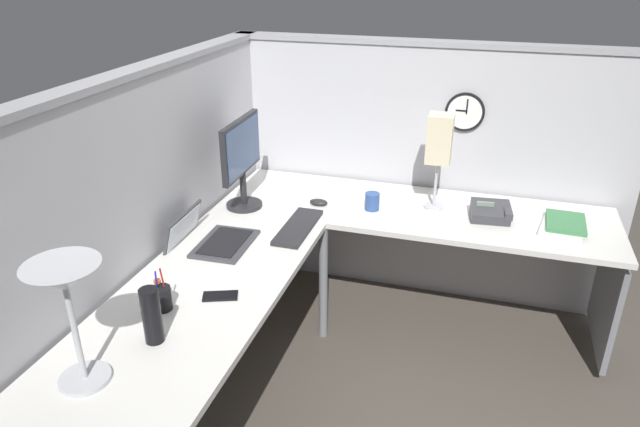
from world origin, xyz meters
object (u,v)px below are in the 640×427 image
monitor (242,157)px  thermos_flask (152,316)px  office_phone (492,212)px  coffee_mug (372,201)px  wall_clock (465,112)px  pen_cup (162,298)px  desk_lamp_dome (65,288)px  book_stack (564,225)px  keyboard (298,227)px  computer_mouse (319,202)px  desk_lamp_paper (439,142)px  cell_phone (220,296)px  laptop (207,238)px

monitor → thermos_flask: bearing=-171.9°
office_phone → coffee_mug: size_ratio=2.33×
wall_clock → pen_cup: bearing=147.7°
desk_lamp_dome → monitor: bearing=2.5°
monitor → book_stack: 1.72m
pen_cup → book_stack: (1.24, -1.60, -0.03)m
keyboard → thermos_flask: 1.05m
monitor → computer_mouse: size_ratio=4.81×
coffee_mug → desk_lamp_paper: bearing=-69.0°
office_phone → wall_clock: (0.36, 0.21, 0.44)m
monitor → cell_phone: monitor is taller
monitor → desk_lamp_paper: desk_lamp_paper is taller
cell_phone → coffee_mug: coffee_mug is taller
computer_mouse → coffee_mug: size_ratio=1.08×
laptop → book_stack: laptop is taller
laptop → desk_lamp_dome: 1.07m
office_phone → monitor: bearing=100.0°
book_stack → monitor: bearing=97.3°
pen_cup → monitor: bearing=5.2°
keyboard → book_stack: book_stack is taller
pen_cup → cell_phone: 0.24m
computer_mouse → cell_phone: 1.02m
desk_lamp_paper → wall_clock: 0.33m
pen_cup → office_phone: bearing=-44.5°
computer_mouse → book_stack: bearing=-86.6°
desk_lamp_dome → thermos_flask: desk_lamp_dome is taller
desk_lamp_dome → desk_lamp_paper: 2.00m
desk_lamp_dome → cell_phone: (0.59, -0.21, -0.36)m
pen_cup → thermos_flask: 0.21m
desk_lamp_paper → coffee_mug: 0.48m
office_phone → book_stack: bearing=-92.6°
laptop → coffee_mug: bearing=-48.0°
laptop → pen_cup: size_ratio=2.18×
cell_phone → coffee_mug: bearing=-43.0°
book_stack → laptop: bearing=111.7°
pen_cup → desk_lamp_paper: bearing=-35.1°
cell_phone → coffee_mug: size_ratio=1.50×
desk_lamp_dome → book_stack: desk_lamp_dome is taller
keyboard → desk_lamp_paper: 0.88m
thermos_flask → office_phone: (1.44, -1.15, -0.07)m
computer_mouse → desk_lamp_paper: bearing=-76.3°
thermos_flask → office_phone: 1.85m
pen_cup → book_stack: pen_cup is taller
desk_lamp_dome → thermos_flask: bearing=-22.8°
monitor → desk_lamp_paper: 1.06m
monitor → desk_lamp_dome: 1.47m
computer_mouse → wall_clock: size_ratio=0.47×
cell_phone → coffee_mug: (1.04, -0.42, 0.04)m
desk_lamp_paper → coffee_mug: desk_lamp_paper is taller
laptop → office_phone: laptop is taller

